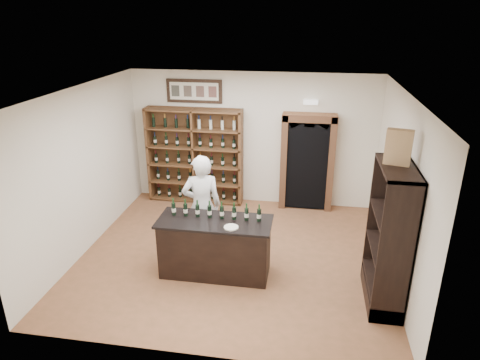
# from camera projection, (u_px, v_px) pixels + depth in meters

# --- Properties ---
(floor) EXTENTS (5.50, 5.50, 0.00)m
(floor) POSITION_uv_depth(u_px,v_px,m) (233.00, 255.00, 7.88)
(floor) COLOR brown
(floor) RESTS_ON ground
(ceiling) EXTENTS (5.50, 5.50, 0.00)m
(ceiling) POSITION_uv_depth(u_px,v_px,m) (232.00, 92.00, 6.78)
(ceiling) COLOR white
(ceiling) RESTS_ON wall_back
(wall_back) EXTENTS (5.50, 0.04, 3.00)m
(wall_back) POSITION_uv_depth(u_px,v_px,m) (252.00, 139.00, 9.62)
(wall_back) COLOR silver
(wall_back) RESTS_ON ground
(wall_left) EXTENTS (0.04, 5.00, 3.00)m
(wall_left) POSITION_uv_depth(u_px,v_px,m) (84.00, 171.00, 7.74)
(wall_left) COLOR silver
(wall_left) RESTS_ON ground
(wall_right) EXTENTS (0.04, 5.00, 3.00)m
(wall_right) POSITION_uv_depth(u_px,v_px,m) (400.00, 190.00, 6.92)
(wall_right) COLOR silver
(wall_right) RESTS_ON ground
(wine_shelf) EXTENTS (2.20, 0.38, 2.20)m
(wine_shelf) POSITION_uv_depth(u_px,v_px,m) (195.00, 156.00, 9.81)
(wine_shelf) COLOR brown
(wine_shelf) RESTS_ON ground
(framed_picture) EXTENTS (1.25, 0.04, 0.52)m
(framed_picture) POSITION_uv_depth(u_px,v_px,m) (194.00, 91.00, 9.40)
(framed_picture) COLOR black
(framed_picture) RESTS_ON wall_back
(arched_doorway) EXTENTS (1.17, 0.35, 2.17)m
(arched_doorway) POSITION_uv_depth(u_px,v_px,m) (307.00, 160.00, 9.41)
(arched_doorway) COLOR black
(arched_doorway) RESTS_ON ground
(emergency_light) EXTENTS (0.30, 0.10, 0.10)m
(emergency_light) POSITION_uv_depth(u_px,v_px,m) (311.00, 102.00, 9.03)
(emergency_light) COLOR white
(emergency_light) RESTS_ON wall_back
(tasting_counter) EXTENTS (1.88, 0.78, 1.00)m
(tasting_counter) POSITION_uv_depth(u_px,v_px,m) (215.00, 247.00, 7.18)
(tasting_counter) COLOR black
(tasting_counter) RESTS_ON ground
(counter_bottle_0) EXTENTS (0.07, 0.07, 0.30)m
(counter_bottle_0) POSITION_uv_depth(u_px,v_px,m) (174.00, 209.00, 7.15)
(counter_bottle_0) COLOR black
(counter_bottle_0) RESTS_ON tasting_counter
(counter_bottle_1) EXTENTS (0.07, 0.07, 0.30)m
(counter_bottle_1) POSITION_uv_depth(u_px,v_px,m) (186.00, 210.00, 7.12)
(counter_bottle_1) COLOR black
(counter_bottle_1) RESTS_ON tasting_counter
(counter_bottle_2) EXTENTS (0.07, 0.07, 0.30)m
(counter_bottle_2) POSITION_uv_depth(u_px,v_px,m) (198.00, 211.00, 7.09)
(counter_bottle_2) COLOR black
(counter_bottle_2) RESTS_ON tasting_counter
(counter_bottle_3) EXTENTS (0.07, 0.07, 0.30)m
(counter_bottle_3) POSITION_uv_depth(u_px,v_px,m) (210.00, 211.00, 7.06)
(counter_bottle_3) COLOR black
(counter_bottle_3) RESTS_ON tasting_counter
(counter_bottle_4) EXTENTS (0.07, 0.07, 0.30)m
(counter_bottle_4) POSITION_uv_depth(u_px,v_px,m) (222.00, 212.00, 7.03)
(counter_bottle_4) COLOR black
(counter_bottle_4) RESTS_ON tasting_counter
(counter_bottle_5) EXTENTS (0.07, 0.07, 0.30)m
(counter_bottle_5) POSITION_uv_depth(u_px,v_px,m) (234.00, 213.00, 7.00)
(counter_bottle_5) COLOR black
(counter_bottle_5) RESTS_ON tasting_counter
(counter_bottle_6) EXTENTS (0.07, 0.07, 0.30)m
(counter_bottle_6) POSITION_uv_depth(u_px,v_px,m) (247.00, 214.00, 6.97)
(counter_bottle_6) COLOR black
(counter_bottle_6) RESTS_ON tasting_counter
(counter_bottle_7) EXTENTS (0.07, 0.07, 0.30)m
(counter_bottle_7) POSITION_uv_depth(u_px,v_px,m) (259.00, 215.00, 6.94)
(counter_bottle_7) COLOR black
(counter_bottle_7) RESTS_ON tasting_counter
(side_cabinet) EXTENTS (0.48, 1.20, 2.20)m
(side_cabinet) POSITION_uv_depth(u_px,v_px,m) (388.00, 257.00, 6.40)
(side_cabinet) COLOR black
(side_cabinet) RESTS_ON ground
(shopkeeper) EXTENTS (0.80, 0.65, 1.91)m
(shopkeeper) POSITION_uv_depth(u_px,v_px,m) (202.00, 206.00, 7.62)
(shopkeeper) COLOR silver
(shopkeeper) RESTS_ON ground
(plate) EXTENTS (0.23, 0.23, 0.02)m
(plate) POSITION_uv_depth(u_px,v_px,m) (231.00, 227.00, 6.75)
(plate) COLOR beige
(plate) RESTS_ON tasting_counter
(wine_crate) EXTENTS (0.38, 0.23, 0.50)m
(wine_crate) POSITION_uv_depth(u_px,v_px,m) (399.00, 147.00, 5.87)
(wine_crate) COLOR tan
(wine_crate) RESTS_ON side_cabinet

